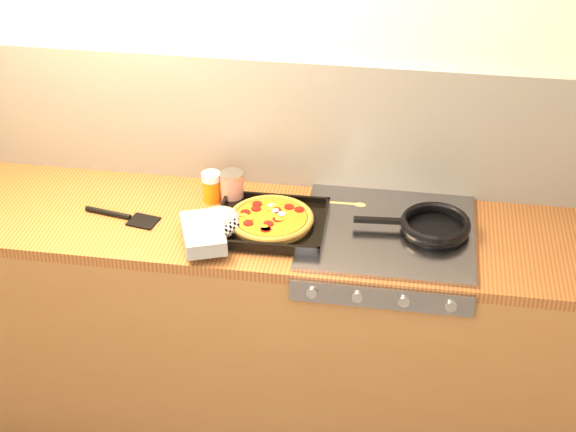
% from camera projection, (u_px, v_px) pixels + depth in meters
% --- Properties ---
extents(room_shell, '(3.20, 3.20, 3.20)m').
position_uv_depth(room_shell, '(274.00, 124.00, 3.25)').
color(room_shell, white).
rests_on(room_shell, ground).
extents(counter_run, '(3.20, 0.62, 0.90)m').
position_uv_depth(counter_run, '(263.00, 321.00, 3.38)').
color(counter_run, brown).
rests_on(counter_run, ground).
extents(stovetop, '(0.60, 0.56, 0.02)m').
position_uv_depth(stovetop, '(388.00, 232.00, 3.08)').
color(stovetop, gray).
rests_on(stovetop, counter_run).
extents(pizza_on_tray, '(0.51, 0.45, 0.07)m').
position_uv_depth(pizza_on_tray, '(252.00, 223.00, 3.06)').
color(pizza_on_tray, black).
rests_on(pizza_on_tray, stovetop).
extents(frying_pan, '(0.42, 0.26, 0.04)m').
position_uv_depth(frying_pan, '(434.00, 225.00, 3.06)').
color(frying_pan, black).
rests_on(frying_pan, stovetop).
extents(tomato_can, '(0.10, 0.10, 0.12)m').
position_uv_depth(tomato_can, '(232.00, 188.00, 3.23)').
color(tomato_can, '#991E0C').
rests_on(tomato_can, counter_run).
extents(juice_glass, '(0.08, 0.08, 0.12)m').
position_uv_depth(juice_glass, '(211.00, 187.00, 3.24)').
color(juice_glass, orange).
rests_on(juice_glass, counter_run).
extents(wooden_spoon, '(0.30, 0.04, 0.02)m').
position_uv_depth(wooden_spoon, '(335.00, 204.00, 3.23)').
color(wooden_spoon, '#B57F4D').
rests_on(wooden_spoon, counter_run).
extents(black_spatula, '(0.29, 0.10, 0.02)m').
position_uv_depth(black_spatula, '(123.00, 216.00, 3.16)').
color(black_spatula, black).
rests_on(black_spatula, counter_run).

